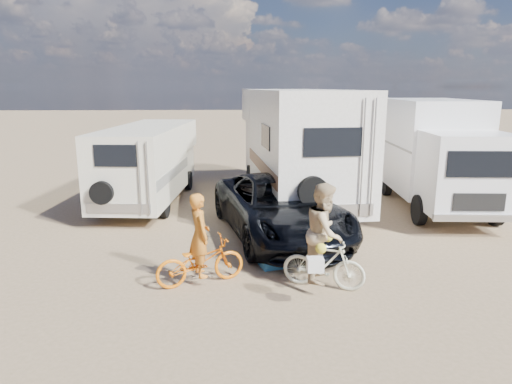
{
  "coord_description": "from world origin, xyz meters",
  "views": [
    {
      "loc": [
        -2.28,
        -7.49,
        3.79
      ],
      "look_at": [
        -1.84,
        3.27,
        1.3
      ],
      "focal_mm": 31.96,
      "sensor_mm": 36.0,
      "label": 1
    }
  ],
  "objects_px": {
    "rv_main": "(296,147)",
    "cooler": "(274,257)",
    "dark_suv": "(279,207)",
    "bike_woman": "(324,264)",
    "box_truck": "(438,156)",
    "rider_man": "(200,244)",
    "rider_woman": "(324,241)",
    "crate": "(317,238)",
    "bike_man": "(200,261)",
    "bike_parked": "(506,207)",
    "rv_left": "(149,165)"
  },
  "relations": [
    {
      "from": "rv_main",
      "to": "cooler",
      "type": "xyz_separation_m",
      "value": [
        -1.16,
        -5.73,
        -1.62
      ]
    },
    {
      "from": "dark_suv",
      "to": "bike_woman",
      "type": "bearing_deg",
      "value": -92.7
    },
    {
      "from": "dark_suv",
      "to": "bike_woman",
      "type": "xyz_separation_m",
      "value": [
        0.56,
        -3.17,
        -0.29
      ]
    },
    {
      "from": "box_truck",
      "to": "rider_man",
      "type": "relative_size",
      "value": 3.65
    },
    {
      "from": "rv_main",
      "to": "rider_woman",
      "type": "height_order",
      "value": "rv_main"
    },
    {
      "from": "box_truck",
      "to": "cooler",
      "type": "xyz_separation_m",
      "value": [
        -5.5,
        -4.65,
        -1.47
      ]
    },
    {
      "from": "rider_woman",
      "to": "cooler",
      "type": "xyz_separation_m",
      "value": [
        -0.87,
        1.09,
        -0.72
      ]
    },
    {
      "from": "rider_man",
      "to": "crate",
      "type": "distance_m",
      "value": 3.51
    },
    {
      "from": "bike_man",
      "to": "bike_parked",
      "type": "relative_size",
      "value": 1.14
    },
    {
      "from": "box_truck",
      "to": "cooler",
      "type": "bearing_deg",
      "value": -135.93
    },
    {
      "from": "bike_woman",
      "to": "bike_parked",
      "type": "height_order",
      "value": "bike_woman"
    },
    {
      "from": "rider_man",
      "to": "bike_parked",
      "type": "distance_m",
      "value": 9.45
    },
    {
      "from": "cooler",
      "to": "box_truck",
      "type": "bearing_deg",
      "value": 23.14
    },
    {
      "from": "rider_man",
      "to": "cooler",
      "type": "bearing_deg",
      "value": -82.95
    },
    {
      "from": "rv_left",
      "to": "crate",
      "type": "relative_size",
      "value": 14.2
    },
    {
      "from": "rv_left",
      "to": "rider_woman",
      "type": "distance_m",
      "value": 8.32
    },
    {
      "from": "dark_suv",
      "to": "rider_woman",
      "type": "relative_size",
      "value": 2.94
    },
    {
      "from": "bike_man",
      "to": "rider_man",
      "type": "height_order",
      "value": "rider_man"
    },
    {
      "from": "box_truck",
      "to": "bike_woman",
      "type": "xyz_separation_m",
      "value": [
        -4.63,
        -5.74,
        -1.22
      ]
    },
    {
      "from": "bike_woman",
      "to": "crate",
      "type": "relative_size",
      "value": 3.56
    },
    {
      "from": "rider_woman",
      "to": "crate",
      "type": "bearing_deg",
      "value": 14.05
    },
    {
      "from": "bike_man",
      "to": "rv_main",
      "type": "bearing_deg",
      "value": -43.16
    },
    {
      "from": "cooler",
      "to": "rider_woman",
      "type": "bearing_deg",
      "value": -68.5
    },
    {
      "from": "bike_parked",
      "to": "cooler",
      "type": "xyz_separation_m",
      "value": [
        -7.02,
        -3.24,
        -0.18
      ]
    },
    {
      "from": "rider_man",
      "to": "rider_woman",
      "type": "relative_size",
      "value": 0.88
    },
    {
      "from": "rv_main",
      "to": "rv_left",
      "type": "bearing_deg",
      "value": 172.95
    },
    {
      "from": "bike_woman",
      "to": "rider_woman",
      "type": "height_order",
      "value": "rider_woman"
    },
    {
      "from": "rider_man",
      "to": "crate",
      "type": "xyz_separation_m",
      "value": [
        2.68,
        2.17,
        -0.65
      ]
    },
    {
      "from": "bike_man",
      "to": "bike_parked",
      "type": "xyz_separation_m",
      "value": [
        8.53,
        4.04,
        -0.06
      ]
    },
    {
      "from": "rv_main",
      "to": "rider_man",
      "type": "distance_m",
      "value": 7.14
    },
    {
      "from": "bike_parked",
      "to": "bike_man",
      "type": "bearing_deg",
      "value": 137.35
    },
    {
      "from": "bike_man",
      "to": "bike_parked",
      "type": "distance_m",
      "value": 9.44
    },
    {
      "from": "bike_parked",
      "to": "crate",
      "type": "distance_m",
      "value": 6.15
    },
    {
      "from": "box_truck",
      "to": "bike_man",
      "type": "bearing_deg",
      "value": -138.28
    },
    {
      "from": "bike_parked",
      "to": "crate",
      "type": "bearing_deg",
      "value": 129.78
    },
    {
      "from": "rv_left",
      "to": "rider_woman",
      "type": "xyz_separation_m",
      "value": [
        4.56,
        -6.96,
        -0.32
      ]
    },
    {
      "from": "box_truck",
      "to": "bike_parked",
      "type": "relative_size",
      "value": 3.9
    },
    {
      "from": "dark_suv",
      "to": "cooler",
      "type": "xyz_separation_m",
      "value": [
        -0.3,
        -2.09,
        -0.54
      ]
    },
    {
      "from": "box_truck",
      "to": "rv_left",
      "type": "bearing_deg",
      "value": 176.29
    },
    {
      "from": "bike_woman",
      "to": "rider_man",
      "type": "distance_m",
      "value": 2.42
    },
    {
      "from": "rider_man",
      "to": "cooler",
      "type": "height_order",
      "value": "rider_man"
    },
    {
      "from": "cooler",
      "to": "crate",
      "type": "relative_size",
      "value": 1.28
    },
    {
      "from": "box_truck",
      "to": "rv_main",
      "type": "bearing_deg",
      "value": 169.8
    },
    {
      "from": "crate",
      "to": "rider_woman",
      "type": "bearing_deg",
      "value": -97.07
    },
    {
      "from": "box_truck",
      "to": "rider_woman",
      "type": "relative_size",
      "value": 3.19
    },
    {
      "from": "rv_main",
      "to": "bike_parked",
      "type": "bearing_deg",
      "value": -28.54
    },
    {
      "from": "box_truck",
      "to": "bike_man",
      "type": "xyz_separation_m",
      "value": [
        -7.01,
        -5.45,
        -1.23
      ]
    },
    {
      "from": "rider_woman",
      "to": "bike_man",
      "type": "bearing_deg",
      "value": 104.25
    },
    {
      "from": "box_truck",
      "to": "crate",
      "type": "bearing_deg",
      "value": -138.94
    },
    {
      "from": "bike_man",
      "to": "rider_man",
      "type": "distance_m",
      "value": 0.36
    }
  ]
}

